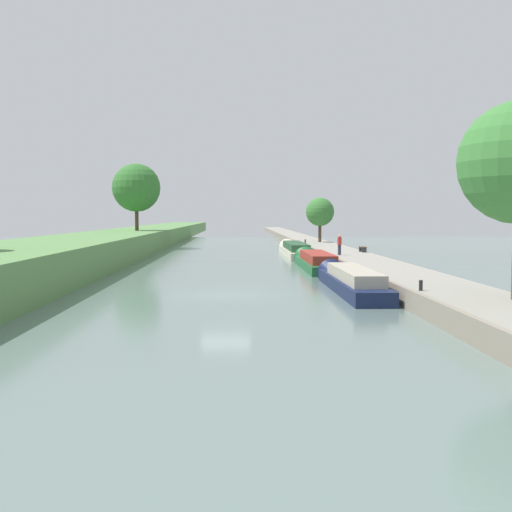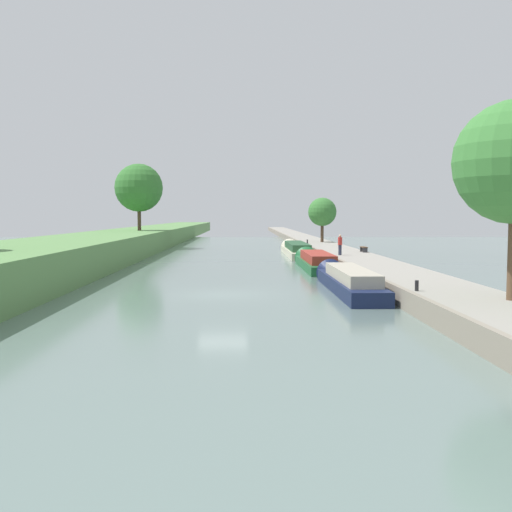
{
  "view_description": "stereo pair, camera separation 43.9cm",
  "coord_description": "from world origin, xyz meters",
  "px_view_note": "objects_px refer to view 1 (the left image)",
  "views": [
    {
      "loc": [
        0.61,
        -29.38,
        4.02
      ],
      "look_at": [
        1.99,
        13.98,
        1.0
      ],
      "focal_mm": 40.78,
      "sensor_mm": 36.0,
      "label": 1
    },
    {
      "loc": [
        1.05,
        -29.39,
        4.02
      ],
      "look_at": [
        1.99,
        13.98,
        1.0
      ],
      "focal_mm": 40.78,
      "sensor_mm": 36.0,
      "label": 2
    }
  ],
  "objects_px": {
    "narrowboat_navy": "(349,280)",
    "narrowboat_green": "(315,261)",
    "narrowboat_cream": "(294,250)",
    "person_walking": "(339,244)",
    "mooring_bollard_near": "(421,285)",
    "park_bench": "(363,248)",
    "mooring_bollard_far": "(305,241)"
  },
  "relations": [
    {
      "from": "narrowboat_navy",
      "to": "park_bench",
      "type": "xyz_separation_m",
      "value": [
        4.93,
        19.36,
        0.66
      ]
    },
    {
      "from": "narrowboat_navy",
      "to": "park_bench",
      "type": "distance_m",
      "value": 19.99
    },
    {
      "from": "mooring_bollard_near",
      "to": "park_bench",
      "type": "relative_size",
      "value": 0.3
    },
    {
      "from": "narrowboat_navy",
      "to": "park_bench",
      "type": "relative_size",
      "value": 8.27
    },
    {
      "from": "narrowboat_green",
      "to": "narrowboat_navy",
      "type": "bearing_deg",
      "value": -89.61
    },
    {
      "from": "mooring_bollard_far",
      "to": "narrowboat_navy",
      "type": "bearing_deg",
      "value": -92.82
    },
    {
      "from": "narrowboat_cream",
      "to": "person_walking",
      "type": "height_order",
      "value": "person_walking"
    },
    {
      "from": "narrowboat_navy",
      "to": "mooring_bollard_far",
      "type": "height_order",
      "value": "narrowboat_navy"
    },
    {
      "from": "narrowboat_cream",
      "to": "narrowboat_navy",
      "type": "bearing_deg",
      "value": -89.55
    },
    {
      "from": "mooring_bollard_far",
      "to": "park_bench",
      "type": "bearing_deg",
      "value": -78.69
    },
    {
      "from": "narrowboat_green",
      "to": "park_bench",
      "type": "height_order",
      "value": "narrowboat_green"
    },
    {
      "from": "narrowboat_green",
      "to": "narrowboat_cream",
      "type": "bearing_deg",
      "value": 90.52
    },
    {
      "from": "narrowboat_navy",
      "to": "narrowboat_green",
      "type": "relative_size",
      "value": 0.97
    },
    {
      "from": "person_walking",
      "to": "mooring_bollard_far",
      "type": "xyz_separation_m",
      "value": [
        -0.46,
        19.79,
        -0.65
      ]
    },
    {
      "from": "narrowboat_navy",
      "to": "mooring_bollard_near",
      "type": "distance_m",
      "value": 7.04
    },
    {
      "from": "mooring_bollard_near",
      "to": "park_bench",
      "type": "distance_m",
      "value": 26.36
    },
    {
      "from": "mooring_bollard_near",
      "to": "park_bench",
      "type": "bearing_deg",
      "value": 83.06
    },
    {
      "from": "narrowboat_cream",
      "to": "mooring_bollard_far",
      "type": "distance_m",
      "value": 7.19
    },
    {
      "from": "narrowboat_navy",
      "to": "narrowboat_green",
      "type": "xyz_separation_m",
      "value": [
        -0.09,
        13.36,
        -0.02
      ]
    },
    {
      "from": "narrowboat_navy",
      "to": "person_walking",
      "type": "relative_size",
      "value": 7.48
    },
    {
      "from": "narrowboat_navy",
      "to": "mooring_bollard_near",
      "type": "bearing_deg",
      "value": -75.66
    },
    {
      "from": "mooring_bollard_near",
      "to": "narrowboat_green",
      "type": "bearing_deg",
      "value": 95.18
    },
    {
      "from": "narrowboat_navy",
      "to": "mooring_bollard_near",
      "type": "relative_size",
      "value": 27.58
    },
    {
      "from": "narrowboat_green",
      "to": "park_bench",
      "type": "xyz_separation_m",
      "value": [
        5.02,
        6.0,
        0.68
      ]
    },
    {
      "from": "narrowboat_navy",
      "to": "narrowboat_green",
      "type": "bearing_deg",
      "value": 90.39
    },
    {
      "from": "mooring_bollard_near",
      "to": "narrowboat_navy",
      "type": "bearing_deg",
      "value": 104.34
    },
    {
      "from": "mooring_bollard_far",
      "to": "park_bench",
      "type": "height_order",
      "value": "park_bench"
    },
    {
      "from": "narrowboat_navy",
      "to": "narrowboat_cream",
      "type": "xyz_separation_m",
      "value": [
        -0.23,
        28.4,
        0.01
      ]
    },
    {
      "from": "narrowboat_navy",
      "to": "narrowboat_cream",
      "type": "bearing_deg",
      "value": 90.45
    },
    {
      "from": "mooring_bollard_far",
      "to": "person_walking",
      "type": "bearing_deg",
      "value": -88.68
    },
    {
      "from": "narrowboat_cream",
      "to": "park_bench",
      "type": "relative_size",
      "value": 10.72
    },
    {
      "from": "person_walking",
      "to": "mooring_bollard_near",
      "type": "height_order",
      "value": "person_walking"
    }
  ]
}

